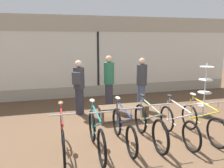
% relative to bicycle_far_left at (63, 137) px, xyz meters
% --- Properties ---
extents(ground_plane, '(24.00, 24.00, 0.00)m').
position_rel_bicycle_far_left_xyz_m(ground_plane, '(1.61, 0.43, -0.40)').
color(ground_plane, brown).
extents(shop_back_wall, '(12.00, 0.08, 3.20)m').
position_rel_bicycle_far_left_xyz_m(shop_back_wall, '(1.61, 4.44, 1.23)').
color(shop_back_wall, '#B2A893').
rests_on(shop_back_wall, ground_plane).
extents(bicycle_far_left, '(0.46, 1.73, 1.04)m').
position_rel_bicycle_far_left_xyz_m(bicycle_far_left, '(0.00, 0.00, 0.00)').
color(bicycle_far_left, black).
rests_on(bicycle_far_left, ground_plane).
extents(bicycle_left, '(0.46, 1.79, 1.04)m').
position_rel_bicycle_far_left_xyz_m(bicycle_left, '(0.68, -0.02, -0.01)').
color(bicycle_left, black).
rests_on(bicycle_left, ground_plane).
extents(bicycle_center_left, '(0.46, 1.74, 1.02)m').
position_rel_bicycle_far_left_xyz_m(bicycle_center_left, '(1.32, 0.13, -0.03)').
color(bicycle_center_left, black).
rests_on(bicycle_center_left, ground_plane).
extents(bicycle_center_right, '(0.46, 1.81, 1.05)m').
position_rel_bicycle_far_left_xyz_m(bicycle_center_right, '(1.93, 0.11, -0.00)').
color(bicycle_center_right, black).
rests_on(bicycle_center_right, ground_plane).
extents(bicycle_right, '(0.46, 1.71, 1.02)m').
position_rel_bicycle_far_left_xyz_m(bicycle_right, '(2.61, 0.02, -0.03)').
color(bicycle_right, black).
rests_on(bicycle_right, ground_plane).
extents(bicycle_far_right, '(0.46, 1.70, 1.02)m').
position_rel_bicycle_far_left_xyz_m(bicycle_far_right, '(3.24, 0.00, -0.02)').
color(bicycle_far_right, black).
rests_on(bicycle_far_right, ground_plane).
extents(accessory_rack, '(0.48, 0.48, 1.62)m').
position_rel_bicycle_far_left_xyz_m(accessory_rack, '(4.25, 1.28, 0.26)').
color(accessory_rack, '#333333').
rests_on(accessory_rack, ground_plane).
extents(display_bench, '(1.40, 0.44, 0.44)m').
position_rel_bicycle_far_left_xyz_m(display_bench, '(1.77, 1.54, -0.04)').
color(display_bench, brown).
rests_on(display_bench, ground_plane).
extents(customer_near_rack, '(0.45, 0.45, 1.73)m').
position_rel_bicycle_far_left_xyz_m(customer_near_rack, '(2.64, 2.34, 0.51)').
color(customer_near_rack, '#424C6B').
rests_on(customer_near_rack, ground_plane).
extents(customer_by_window, '(0.42, 0.42, 1.80)m').
position_rel_bicycle_far_left_xyz_m(customer_by_window, '(1.61, 2.65, 0.55)').
color(customer_by_window, '#2D2D38').
rests_on(customer_by_window, ground_plane).
extents(customer_mid_floor, '(0.45, 0.55, 1.69)m').
position_rel_bicycle_far_left_xyz_m(customer_mid_floor, '(0.60, 2.41, 0.51)').
color(customer_mid_floor, '#2D2D38').
rests_on(customer_mid_floor, ground_plane).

